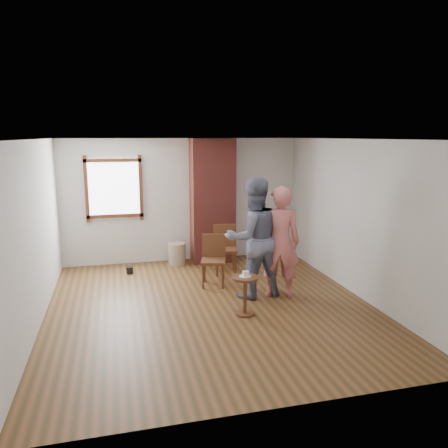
{
  "coord_description": "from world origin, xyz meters",
  "views": [
    {
      "loc": [
        -1.38,
        -6.38,
        2.65
      ],
      "look_at": [
        0.42,
        0.8,
        1.15
      ],
      "focal_mm": 35.0,
      "sensor_mm": 36.0,
      "label": 1
    }
  ],
  "objects": [
    {
      "name": "ground",
      "position": [
        0.0,
        0.0,
        0.0
      ],
      "size": [
        5.5,
        5.5,
        0.0
      ],
      "primitive_type": "plane",
      "color": "brown",
      "rests_on": "ground"
    },
    {
      "name": "room_shell",
      "position": [
        -0.06,
        0.61,
        1.81
      ],
      "size": [
        5.04,
        5.52,
        2.62
      ],
      "color": "silver",
      "rests_on": "ground"
    },
    {
      "name": "brick_chimney",
      "position": [
        0.6,
        2.5,
        1.3
      ],
      "size": [
        0.9,
        0.5,
        2.6
      ],
      "primitive_type": "cube",
      "color": "#993E36",
      "rests_on": "ground"
    },
    {
      "name": "stoneware_crock",
      "position": [
        -0.19,
        2.4,
        0.23
      ],
      "size": [
        0.46,
        0.46,
        0.46
      ],
      "primitive_type": "cylinder",
      "rotation": [
        0.0,
        0.0,
        -0.33
      ],
      "color": "tan",
      "rests_on": "ground"
    },
    {
      "name": "dark_pot",
      "position": [
        -1.18,
        2.01,
        0.07
      ],
      "size": [
        0.16,
        0.16,
        0.13
      ],
      "primitive_type": "cylinder",
      "rotation": [
        0.0,
        0.0,
        0.27
      ],
      "color": "black",
      "rests_on": "ground"
    },
    {
      "name": "dining_chair_left",
      "position": [
        0.28,
        1.01,
        0.51
      ],
      "size": [
        0.52,
        0.52,
        0.91
      ],
      "rotation": [
        0.0,
        0.0,
        -0.28
      ],
      "color": "brown",
      "rests_on": "ground"
    },
    {
      "name": "dining_chair_right",
      "position": [
        0.66,
        1.66,
        0.53
      ],
      "size": [
        0.51,
        0.51,
        0.94
      ],
      "rotation": [
        0.0,
        0.0,
        -0.17
      ],
      "color": "brown",
      "rests_on": "ground"
    },
    {
      "name": "side_table",
      "position": [
        0.43,
        -0.45,
        0.4
      ],
      "size": [
        0.4,
        0.4,
        0.6
      ],
      "color": "brown",
      "rests_on": "ground"
    },
    {
      "name": "cake_plate",
      "position": [
        0.43,
        -0.45,
        0.6
      ],
      "size": [
        0.18,
        0.18,
        0.01
      ],
      "primitive_type": "cylinder",
      "color": "white",
      "rests_on": "side_table"
    },
    {
      "name": "cake_slice",
      "position": [
        0.44,
        -0.45,
        0.64
      ],
      "size": [
        0.08,
        0.07,
        0.06
      ],
      "primitive_type": "cube",
      "color": "silver",
      "rests_on": "cake_plate"
    },
    {
      "name": "man",
      "position": [
        0.79,
        0.28,
        1.0
      ],
      "size": [
        1.05,
        0.86,
        2.0
      ],
      "primitive_type": "imported",
      "rotation": [
        0.0,
        0.0,
        3.25
      ],
      "color": "#16193C",
      "rests_on": "ground"
    },
    {
      "name": "person_pink",
      "position": [
        1.2,
        0.16,
        0.93
      ],
      "size": [
        0.79,
        0.64,
        1.86
      ],
      "primitive_type": "imported",
      "rotation": [
        0.0,
        0.0,
        2.82
      ],
      "color": "#D46C6A",
      "rests_on": "ground"
    }
  ]
}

